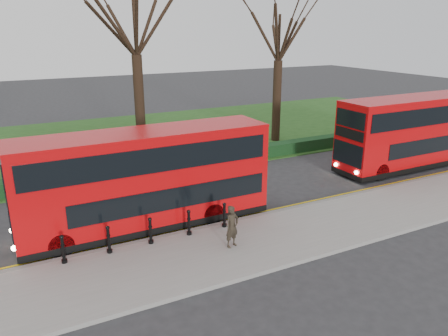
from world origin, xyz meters
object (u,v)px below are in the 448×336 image
bollard_row (150,231)px  pedestrian (232,226)px  bus_rear (416,132)px  bus_lead (146,180)px

bollard_row → pedestrian: size_ratio=3.97×
bollard_row → bus_rear: (17.08, 2.53, 1.44)m
bollard_row → pedestrian: (2.61, -1.62, 0.31)m
bus_lead → bus_rear: bearing=2.6°
bus_lead → bollard_row: bearing=-105.2°
bus_lead → bus_rear: size_ratio=0.98×
bus_rear → pedestrian: bearing=-164.0°
bollard_row → bus_rear: bearing=8.4°
bollard_row → pedestrian: 3.08m
bollard_row → pedestrian: pedestrian is taller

